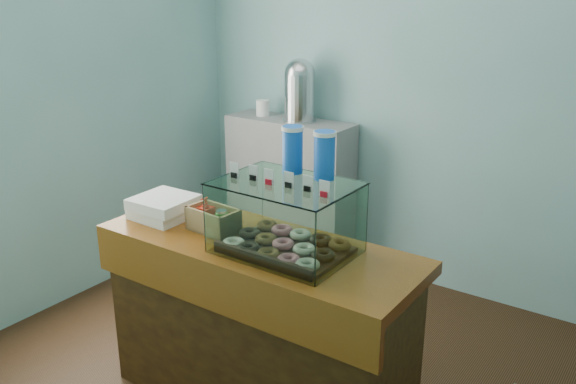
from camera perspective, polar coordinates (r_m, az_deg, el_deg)
The scene contains 8 objects.
ground at distance 3.52m, azimuth -0.04°, elevation -16.86°, with size 3.50×3.50×0.00m, color black.
room_shell at distance 2.87m, azimuth 0.48°, elevation 11.81°, with size 3.54×3.04×2.82m.
counter at distance 3.10m, azimuth -2.79°, elevation -12.24°, with size 1.60×0.60×0.90m.
back_shelf at distance 4.70m, azimuth 0.15°, elevation 0.23°, with size 1.00×0.32×1.10m, color gray.
display_case at distance 2.76m, azimuth 0.25°, elevation -2.09°, with size 0.61×0.45×0.55m.
condiment_crate at distance 3.03m, azimuth -7.06°, elevation -2.55°, with size 0.26×0.17×0.16m.
pastry_boxes at distance 3.24m, azimuth -11.51°, elevation -1.38°, with size 0.30×0.30×0.11m.
coffee_urn at distance 4.45m, azimuth 1.10°, elevation 9.63°, with size 0.25×0.25×0.46m.
Camera 1 is at (1.63, -2.34, 2.07)m, focal length 38.00 mm.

